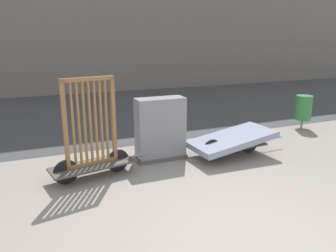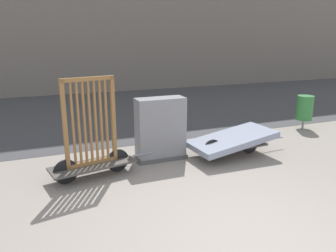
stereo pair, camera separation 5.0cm
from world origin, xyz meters
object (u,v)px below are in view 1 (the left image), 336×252
(bike_cart_with_bedframe, at_px, (92,145))
(trash_bin, at_px, (303,108))
(bike_cart_with_mattress, at_px, (232,140))
(utility_cabinet, at_px, (160,131))

(bike_cart_with_bedframe, distance_m, trash_bin, 6.31)
(bike_cart_with_bedframe, relative_size, trash_bin, 2.35)
(bike_cart_with_bedframe, xyz_separation_m, bike_cart_with_mattress, (3.04, -0.00, -0.27))
(bike_cart_with_bedframe, relative_size, utility_cabinet, 1.70)
(bike_cart_with_mattress, xyz_separation_m, utility_cabinet, (-1.51, 0.45, 0.26))
(bike_cart_with_mattress, relative_size, trash_bin, 2.50)
(bike_cart_with_mattress, distance_m, utility_cabinet, 1.60)
(utility_cabinet, relative_size, trash_bin, 1.38)
(bike_cart_with_bedframe, height_order, trash_bin, bike_cart_with_bedframe)
(trash_bin, bearing_deg, bike_cart_with_mattress, -159.52)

